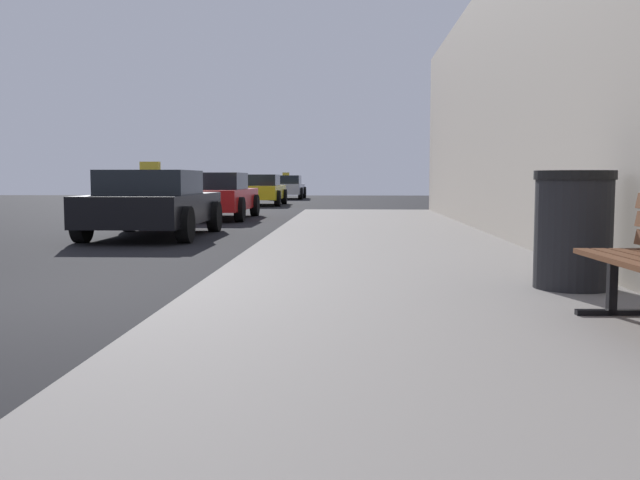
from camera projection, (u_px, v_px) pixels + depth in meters
name	position (u px, v px, depth m)	size (l,w,h in m)	color
sidewalk	(419.00, 302.00, 5.96)	(4.00, 32.00, 0.15)	gray
trash_bin	(573.00, 229.00, 6.18)	(0.69, 0.69, 1.04)	black
car_black	(153.00, 203.00, 13.40)	(2.04, 4.09, 1.43)	black
car_red	(216.00, 195.00, 19.37)	(1.96, 4.42, 1.27)	red
car_yellow	(259.00, 190.00, 29.18)	(2.05, 4.31, 1.27)	yellow
car_silver	(286.00, 187.00, 38.18)	(1.97, 4.30, 1.43)	#B7B7BF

